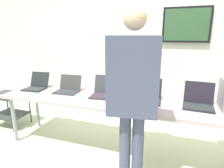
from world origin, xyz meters
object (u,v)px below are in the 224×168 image
(laptop_station_0, at_px, (36,85))
(storage_cart, at_px, (9,105))
(laptop_station_2, at_px, (105,92))
(laptop_station_4, at_px, (198,101))
(workbench, at_px, (118,104))
(laptop_station_1, at_px, (68,88))
(person, at_px, (133,89))
(laptop_station_3, at_px, (148,96))

(laptop_station_0, height_order, storage_cart, laptop_station_0)
(laptop_station_2, bearing_deg, laptop_station_4, -1.03)
(workbench, height_order, storage_cart, workbench)
(workbench, xyz_separation_m, storage_cart, (-2.02, 0.13, -0.31))
(workbench, height_order, laptop_station_1, laptop_station_1)
(laptop_station_1, xyz_separation_m, laptop_station_2, (0.58, 0.00, 0.01))
(workbench, height_order, person, person)
(laptop_station_3, bearing_deg, laptop_station_4, -1.99)
(laptop_station_0, distance_m, laptop_station_2, 1.13)
(laptop_station_0, relative_size, laptop_station_4, 1.01)
(workbench, height_order, laptop_station_3, laptop_station_3)
(laptop_station_4, relative_size, storage_cart, 0.61)
(laptop_station_2, height_order, laptop_station_3, laptop_station_3)
(laptop_station_1, height_order, laptop_station_3, laptop_station_3)
(laptop_station_1, relative_size, laptop_station_4, 1.01)
(laptop_station_3, xyz_separation_m, person, (-0.04, -0.74, 0.29))
(laptop_station_0, relative_size, laptop_station_3, 0.96)
(workbench, xyz_separation_m, laptop_station_2, (-0.23, 0.12, 0.11))
(laptop_station_3, bearing_deg, storage_cart, 179.74)
(laptop_station_3, relative_size, person, 0.20)
(laptop_station_1, bearing_deg, person, -32.91)
(person, xyz_separation_m, storage_cart, (-2.35, 0.75, -0.71))
(laptop_station_2, distance_m, storage_cart, 1.84)
(person, bearing_deg, workbench, 117.48)
(laptop_station_0, bearing_deg, storage_cart, 177.50)
(laptop_station_0, distance_m, laptop_station_4, 2.31)
(workbench, relative_size, laptop_station_0, 9.23)
(laptop_station_1, distance_m, laptop_station_4, 1.76)
(person, distance_m, storage_cart, 2.56)
(laptop_station_0, xyz_separation_m, laptop_station_2, (1.13, 0.02, 0.00))
(laptop_station_1, bearing_deg, laptop_station_2, 0.49)
(workbench, bearing_deg, storage_cart, 176.38)
(laptop_station_1, bearing_deg, laptop_station_3, 0.20)
(workbench, bearing_deg, laptop_station_0, 175.84)
(laptop_station_1, xyz_separation_m, storage_cart, (-1.21, 0.01, -0.42))
(laptop_station_1, bearing_deg, laptop_station_4, -0.53)
(laptop_station_0, relative_size, laptop_station_2, 0.92)
(laptop_station_4, bearing_deg, laptop_station_0, 179.94)
(laptop_station_2, relative_size, laptop_station_4, 1.10)
(workbench, distance_m, laptop_station_4, 0.96)
(person, bearing_deg, laptop_station_0, 156.88)
(laptop_station_0, relative_size, person, 0.20)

